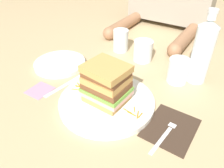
{
  "coord_description": "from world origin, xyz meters",
  "views": [
    {
      "loc": [
        0.3,
        -0.44,
        0.44
      ],
      "look_at": [
        0.01,
        0.01,
        0.06
      ],
      "focal_mm": 34.56,
      "sensor_mm": 36.0,
      "label": 1
    }
  ],
  "objects_px": {
    "fork": "(167,132)",
    "knife": "(67,84)",
    "empty_tumbler_1": "(143,51)",
    "juice_glass": "(178,71)",
    "sandwich": "(106,83)",
    "side_plate": "(60,63)",
    "napkin_dark": "(171,128)",
    "napkin_pink": "(40,90)",
    "main_plate": "(107,102)",
    "water_bottle": "(202,51)",
    "empty_tumbler_0": "(121,40)"
  },
  "relations": [
    {
      "from": "sandwich",
      "to": "empty_tumbler_1",
      "type": "xyz_separation_m",
      "value": [
        -0.03,
        0.31,
        -0.04
      ]
    },
    {
      "from": "fork",
      "to": "water_bottle",
      "type": "relative_size",
      "value": 0.66
    },
    {
      "from": "juice_glass",
      "to": "empty_tumbler_0",
      "type": "bearing_deg",
      "value": 161.21
    },
    {
      "from": "fork",
      "to": "knife",
      "type": "bearing_deg",
      "value": 176.75
    },
    {
      "from": "napkin_dark",
      "to": "napkin_pink",
      "type": "distance_m",
      "value": 0.44
    },
    {
      "from": "knife",
      "to": "side_plate",
      "type": "xyz_separation_m",
      "value": [
        -0.11,
        0.08,
        0.01
      ]
    },
    {
      "from": "juice_glass",
      "to": "sandwich",
      "type": "bearing_deg",
      "value": -120.18
    },
    {
      "from": "empty_tumbler_1",
      "to": "napkin_dark",
      "type": "bearing_deg",
      "value": -52.07
    },
    {
      "from": "water_bottle",
      "to": "empty_tumbler_1",
      "type": "bearing_deg",
      "value": 172.88
    },
    {
      "from": "sandwich",
      "to": "napkin_dark",
      "type": "bearing_deg",
      "value": 3.11
    },
    {
      "from": "sandwich",
      "to": "water_bottle",
      "type": "bearing_deg",
      "value": 55.74
    },
    {
      "from": "napkin_dark",
      "to": "napkin_pink",
      "type": "height_order",
      "value": "same"
    },
    {
      "from": "main_plate",
      "to": "side_plate",
      "type": "distance_m",
      "value": 0.3
    },
    {
      "from": "fork",
      "to": "knife",
      "type": "height_order",
      "value": "fork"
    },
    {
      "from": "juice_glass",
      "to": "side_plate",
      "type": "distance_m",
      "value": 0.45
    },
    {
      "from": "juice_glass",
      "to": "empty_tumbler_1",
      "type": "height_order",
      "value": "juice_glass"
    },
    {
      "from": "empty_tumbler_1",
      "to": "side_plate",
      "type": "xyz_separation_m",
      "value": [
        -0.26,
        -0.22,
        -0.03
      ]
    },
    {
      "from": "main_plate",
      "to": "napkin_pink",
      "type": "bearing_deg",
      "value": -163.85
    },
    {
      "from": "empty_tumbler_1",
      "to": "napkin_pink",
      "type": "xyz_separation_m",
      "value": [
        -0.2,
        -0.38,
        -0.04
      ]
    },
    {
      "from": "main_plate",
      "to": "side_plate",
      "type": "xyz_separation_m",
      "value": [
        -0.29,
        0.09,
        -0.0
      ]
    },
    {
      "from": "sandwich",
      "to": "water_bottle",
      "type": "relative_size",
      "value": 0.54
    },
    {
      "from": "main_plate",
      "to": "side_plate",
      "type": "relative_size",
      "value": 1.46
    },
    {
      "from": "fork",
      "to": "napkin_pink",
      "type": "xyz_separation_m",
      "value": [
        -0.43,
        -0.05,
        -0.0
      ]
    },
    {
      "from": "napkin_dark",
      "to": "side_plate",
      "type": "distance_m",
      "value": 0.5
    },
    {
      "from": "main_plate",
      "to": "juice_glass",
      "type": "xyz_separation_m",
      "value": [
        0.14,
        0.24,
        0.03
      ]
    },
    {
      "from": "side_plate",
      "to": "napkin_dark",
      "type": "bearing_deg",
      "value": -9.67
    },
    {
      "from": "empty_tumbler_1",
      "to": "fork",
      "type": "bearing_deg",
      "value": -54.29
    },
    {
      "from": "napkin_dark",
      "to": "side_plate",
      "type": "bearing_deg",
      "value": 170.33
    },
    {
      "from": "sandwich",
      "to": "napkin_pink",
      "type": "xyz_separation_m",
      "value": [
        -0.23,
        -0.06,
        -0.08
      ]
    },
    {
      "from": "empty_tumbler_1",
      "to": "side_plate",
      "type": "height_order",
      "value": "empty_tumbler_1"
    },
    {
      "from": "main_plate",
      "to": "side_plate",
      "type": "bearing_deg",
      "value": 161.96
    },
    {
      "from": "napkin_dark",
      "to": "juice_glass",
      "type": "xyz_separation_m",
      "value": [
        -0.06,
        0.23,
        0.04
      ]
    },
    {
      "from": "empty_tumbler_1",
      "to": "napkin_pink",
      "type": "height_order",
      "value": "empty_tumbler_1"
    },
    {
      "from": "side_plate",
      "to": "water_bottle",
      "type": "bearing_deg",
      "value": 21.4
    },
    {
      "from": "napkin_dark",
      "to": "fork",
      "type": "xyz_separation_m",
      "value": [
        -0.0,
        -0.02,
        0.0
      ]
    },
    {
      "from": "empty_tumbler_0",
      "to": "side_plate",
      "type": "height_order",
      "value": "empty_tumbler_0"
    },
    {
      "from": "fork",
      "to": "water_bottle",
      "type": "distance_m",
      "value": 0.31
    },
    {
      "from": "knife",
      "to": "empty_tumbler_1",
      "type": "height_order",
      "value": "empty_tumbler_1"
    },
    {
      "from": "juice_glass",
      "to": "water_bottle",
      "type": "relative_size",
      "value": 0.34
    },
    {
      "from": "main_plate",
      "to": "water_bottle",
      "type": "bearing_deg",
      "value": 55.55
    },
    {
      "from": "side_plate",
      "to": "empty_tumbler_0",
      "type": "bearing_deg",
      "value": 60.87
    },
    {
      "from": "main_plate",
      "to": "napkin_pink",
      "type": "distance_m",
      "value": 0.24
    },
    {
      "from": "knife",
      "to": "side_plate",
      "type": "distance_m",
      "value": 0.14
    },
    {
      "from": "fork",
      "to": "juice_glass",
      "type": "distance_m",
      "value": 0.26
    },
    {
      "from": "napkin_dark",
      "to": "sandwich",
      "type": "bearing_deg",
      "value": -176.89
    },
    {
      "from": "water_bottle",
      "to": "side_plate",
      "type": "xyz_separation_m",
      "value": [
        -0.48,
        -0.19,
        -0.11
      ]
    },
    {
      "from": "fork",
      "to": "empty_tumbler_0",
      "type": "xyz_separation_m",
      "value": [
        -0.35,
        0.35,
        0.04
      ]
    },
    {
      "from": "water_bottle",
      "to": "empty_tumbler_1",
      "type": "height_order",
      "value": "water_bottle"
    },
    {
      "from": "empty_tumbler_0",
      "to": "napkin_dark",
      "type": "bearing_deg",
      "value": -42.6
    },
    {
      "from": "juice_glass",
      "to": "empty_tumbler_1",
      "type": "relative_size",
      "value": 1.03
    }
  ]
}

